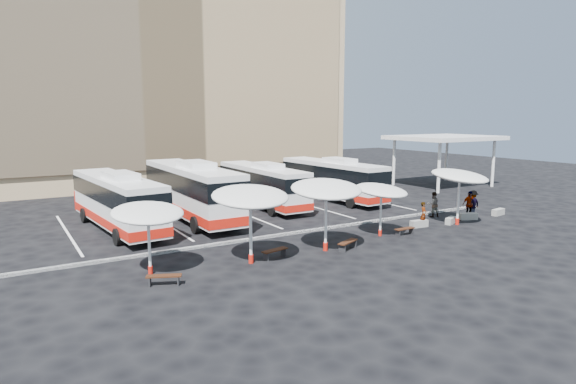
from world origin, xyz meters
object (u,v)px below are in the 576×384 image
bus_3 (332,178)px  wood_bench_0 (164,278)px  sunshade_0 (148,213)px  wood_bench_3 (405,230)px  bus_2 (262,184)px  sunshade_1 (250,197)px  passenger_2 (469,204)px  bus_0 (117,200)px  sunshade_2 (326,189)px  conc_bench_0 (419,224)px  conc_bench_2 (468,216)px  sunshade_3 (381,191)px  conc_bench_3 (498,212)px  passenger_0 (423,214)px  wood_bench_2 (348,243)px  bus_1 (191,189)px  sunshade_4 (460,176)px  wood_bench_1 (275,252)px  conc_bench_1 (451,221)px  passenger_3 (473,204)px  passenger_1 (434,204)px

bus_3 → wood_bench_0: size_ratio=7.74×
sunshade_0 → wood_bench_3: bearing=-2.6°
bus_2 → sunshade_1: bearing=-120.0°
bus_2 → wood_bench_3: (3.01, -12.78, -1.51)m
wood_bench_3 → passenger_2: (7.69, 1.40, 0.62)m
bus_0 → sunshade_2: bearing=-57.2°
conc_bench_0 → sunshade_1: bearing=-174.4°
conc_bench_2 → passenger_2: bearing=36.4°
sunshade_3 → conc_bench_2: bearing=2.0°
wood_bench_3 → sunshade_3: bearing=156.0°
bus_3 → conc_bench_3: bearing=-63.5°
passenger_0 → sunshade_2: bearing=158.4°
wood_bench_2 → conc_bench_0: (7.34, 1.83, -0.14)m
bus_0 → conc_bench_0: (16.96, -9.61, -1.70)m
bus_1 → wood_bench_2: bus_1 is taller
sunshade_1 → passenger_0: size_ratio=2.66×
bus_1 → sunshade_4: (14.50, -11.10, 1.14)m
wood_bench_1 → conc_bench_2: (16.22, 1.01, -0.12)m
wood_bench_3 → passenger_0: 2.94m
bus_0 → wood_bench_2: bus_0 is taller
bus_0 → conc_bench_1: (19.57, -9.98, -1.71)m
passenger_0 → passenger_3: 5.37m
bus_3 → passenger_2: (4.06, -11.03, -0.94)m
bus_2 → sunshade_3: size_ratio=2.86×
sunshade_3 → conc_bench_3: sunshade_3 is taller
bus_0 → sunshade_1: sunshade_1 is taller
passenger_1 → wood_bench_0: bearing=30.9°
bus_0 → conc_bench_0: size_ratio=9.74×
conc_bench_3 → conc_bench_2: bearing=177.7°
conc_bench_0 → bus_2: bearing=114.5°
sunshade_3 → passenger_1: bearing=17.5°
bus_2 → conc_bench_0: 12.98m
conc_bench_0 → conc_bench_1: size_ratio=1.07×
sunshade_0 → conc_bench_0: bearing=1.1°
conc_bench_2 → passenger_0: (-4.34, 0.13, 0.58)m
sunshade_0 → wood_bench_2: size_ratio=2.20×
bus_3 → sunshade_3: bearing=-116.1°
sunshade_3 → passenger_0: (4.13, 0.42, -1.96)m
wood_bench_1 → wood_bench_2: 4.23m
sunshade_1 → wood_bench_0: size_ratio=2.86×
bus_1 → conc_bench_1: bus_1 is taller
bus_0 → passenger_2: 24.19m
bus_1 → wood_bench_2: bearing=-70.1°
bus_3 → wood_bench_3: 13.04m
passenger_3 → conc_bench_3: bearing=165.1°
bus_1 → sunshade_3: bus_1 is taller
bus_1 → sunshade_4: 18.30m
wood_bench_0 → wood_bench_2: wood_bench_2 is taller
conc_bench_0 → wood_bench_0: bearing=-173.0°
sunshade_3 → sunshade_4: (6.51, -0.36, 0.48)m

